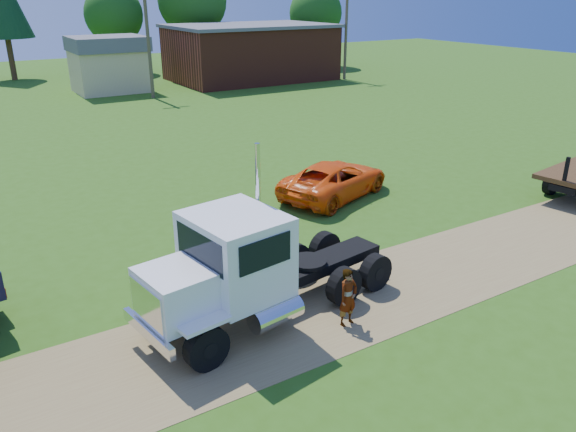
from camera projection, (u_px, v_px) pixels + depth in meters
ground at (359, 296)px, 16.42m from camera, size 140.00×140.00×0.00m
dirt_track at (359, 296)px, 16.42m from camera, size 120.00×4.20×0.01m
white_semi_tractor at (240, 270)px, 14.54m from camera, size 7.90×3.57×4.67m
orange_pickup at (335, 179)px, 24.14m from camera, size 6.10×4.29×1.55m
spectator_a at (348, 297)px, 14.77m from camera, size 0.65×0.48×1.62m
spectator_b at (216, 236)px, 18.24m from camera, size 1.08×0.99×1.79m
brick_building at (250, 52)px, 55.77m from camera, size 15.40×10.40×5.30m
tan_shed at (109, 63)px, 49.00m from camera, size 6.20×5.40×4.70m
utility_poles at (148, 39)px, 45.18m from camera, size 42.20×0.28×9.00m
tree_row at (20, 4)px, 52.60m from camera, size 59.99×12.66×11.62m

